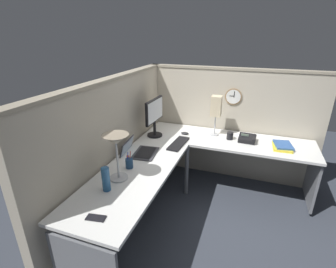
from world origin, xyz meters
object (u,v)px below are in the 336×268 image
at_px(thermos_flask, 106,179).
at_px(wall_clock, 233,97).
at_px(book_stack, 283,146).
at_px(coffee_mug, 230,136).
at_px(keyboard, 178,143).
at_px(desk_lamp_dome, 116,143).
at_px(computer_mouse, 185,133).
at_px(office_phone, 248,139).
at_px(cell_phone, 96,218).
at_px(pen_cup, 129,163).
at_px(laptop, 137,151).
at_px(desk_lamp_paper, 216,107).
at_px(monitor, 154,115).

bearing_deg(thermos_flask, wall_clock, -24.46).
distance_m(book_stack, coffee_mug, 0.63).
xyz_separation_m(book_stack, coffee_mug, (0.05, 0.62, 0.03)).
distance_m(keyboard, desk_lamp_dome, 1.03).
relative_size(computer_mouse, office_phone, 0.48).
bearing_deg(cell_phone, thermos_flask, 10.12).
bearing_deg(pen_cup, coffee_mug, -38.67).
xyz_separation_m(cell_phone, book_stack, (1.79, -1.37, 0.02)).
relative_size(keyboard, desk_lamp_dome, 0.97).
bearing_deg(book_stack, laptop, 114.28).
bearing_deg(computer_mouse, thermos_flask, 169.05).
distance_m(laptop, desk_lamp_paper, 1.17).
distance_m(monitor, wall_clock, 1.09).
bearing_deg(pen_cup, wall_clock, -30.36).
bearing_deg(book_stack, coffee_mug, 85.53).
bearing_deg(desk_lamp_dome, wall_clock, -26.99).
height_order(computer_mouse, wall_clock, wall_clock).
relative_size(pen_cup, coffee_mug, 1.87).
bearing_deg(laptop, monitor, 0.77).
bearing_deg(coffee_mug, laptop, 128.69).
relative_size(laptop, coffee_mug, 4.33).
bearing_deg(coffee_mug, cell_phone, 157.80).
bearing_deg(wall_clock, laptop, 140.31).
height_order(computer_mouse, pen_cup, pen_cup).
distance_m(thermos_flask, desk_lamp_paper, 1.74).
distance_m(desk_lamp_paper, wall_clock, 0.33).
bearing_deg(thermos_flask, laptop, 5.59).
xyz_separation_m(pen_cup, wall_clock, (1.43, -0.84, 0.43)).
distance_m(monitor, desk_lamp_paper, 0.80).
distance_m(computer_mouse, desk_lamp_paper, 0.54).
relative_size(computer_mouse, thermos_flask, 0.47).
bearing_deg(keyboard, monitor, 70.93).
xyz_separation_m(cell_phone, coffee_mug, (1.84, -0.75, 0.04)).
height_order(cell_phone, book_stack, book_stack).
height_order(laptop, cell_phone, laptop).
relative_size(pen_cup, office_phone, 0.84).
bearing_deg(laptop, desk_lamp_paper, -41.10).
height_order(desk_lamp_dome, pen_cup, desk_lamp_dome).
bearing_deg(desk_lamp_paper, desk_lamp_dome, 154.61).
xyz_separation_m(monitor, keyboard, (-0.16, -0.38, -0.28)).
height_order(monitor, wall_clock, wall_clock).
height_order(desk_lamp_paper, wall_clock, wall_clock).
relative_size(laptop, desk_lamp_paper, 0.78).
height_order(laptop, computer_mouse, laptop).
xyz_separation_m(office_phone, book_stack, (-0.05, -0.40, -0.02)).
relative_size(thermos_flask, office_phone, 1.02).
height_order(computer_mouse, cell_phone, computer_mouse).
distance_m(desk_lamp_dome, book_stack, 1.98).
bearing_deg(computer_mouse, monitor, 116.03).
relative_size(desk_lamp_paper, coffee_mug, 5.52).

